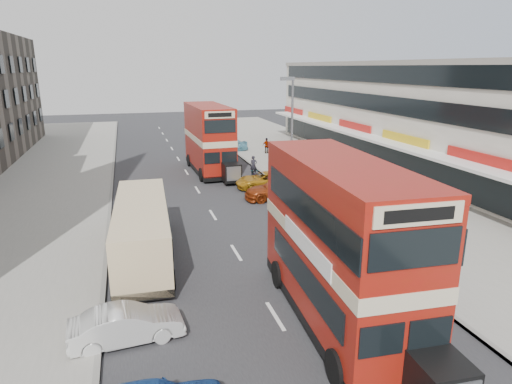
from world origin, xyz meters
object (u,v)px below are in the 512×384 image
object	(u,v)px
coach	(142,228)
car_right_a	(279,189)
car_right_b	(266,180)
pedestrian_near	(319,187)
car_left_front	(127,325)
car_right_c	(227,145)
bus_main	(340,243)
street_lamp	(291,125)
pedestrian_far	(266,146)
bus_second	(209,138)
cyclist	(254,171)

from	to	relation	value
coach	car_right_a	xyz separation A→B (m)	(9.42, 7.38, -0.76)
car_right_b	pedestrian_near	bearing A→B (deg)	29.90
car_left_front	car_right_b	xyz separation A→B (m)	(10.20, 17.07, 0.02)
car_right_a	car_right_c	xyz separation A→B (m)	(0.45, 18.15, 0.03)
bus_main	pedestrian_near	world-z (taller)	bus_main
car_left_front	bus_main	bearing A→B (deg)	-100.57
street_lamp	pedestrian_far	size ratio (longest dim) A/B	5.15
car_right_b	pedestrian_far	size ratio (longest dim) A/B	2.87
car_right_a	car_right_b	bearing A→B (deg)	-176.66
coach	car_left_front	bearing A→B (deg)	-94.34
car_right_a	car_right_c	bearing A→B (deg)	-179.12
car_right_c	pedestrian_near	world-z (taller)	pedestrian_near
street_lamp	pedestrian_near	bearing A→B (deg)	-79.31
car_right_b	pedestrian_far	distance (m)	13.34
car_left_front	pedestrian_far	size ratio (longest dim) A/B	2.34
bus_second	car_right_a	size ratio (longest dim) A/B	2.08
car_left_front	pedestrian_near	size ratio (longest dim) A/B	1.84
bus_second	car_right_b	distance (m)	7.64
car_right_c	pedestrian_far	xyz separation A→B (m)	(3.55, -2.58, 0.21)
street_lamp	car_left_front	bearing A→B (deg)	-126.09
bus_main	bus_second	size ratio (longest dim) A/B	1.03
coach	car_right_a	size ratio (longest dim) A/B	1.97
car_right_b	car_right_c	distance (m)	15.30
bus_main	bus_second	bearing A→B (deg)	-86.67
car_left_front	cyclist	size ratio (longest dim) A/B	1.93
cyclist	bus_second	bearing A→B (deg)	135.81
bus_second	cyclist	distance (m)	5.19
bus_second	car_right_c	xyz separation A→B (m)	(3.51, 8.64, -2.17)
bus_main	car_right_c	distance (m)	33.33
street_lamp	bus_second	world-z (taller)	street_lamp
street_lamp	coach	bearing A→B (deg)	-139.65
car_right_b	bus_second	bearing A→B (deg)	-151.00
bus_second	pedestrian_near	bearing A→B (deg)	113.27
street_lamp	car_right_b	xyz separation A→B (m)	(-1.51, 1.00, -4.16)
bus_second	car_right_b	size ratio (longest dim) A/B	2.22
street_lamp	cyclist	xyz separation A→B (m)	(-1.63, 3.96, -4.14)
car_left_front	cyclist	world-z (taller)	cyclist
car_right_c	pedestrian_near	xyz separation A→B (m)	(1.71, -19.98, 0.43)
pedestrian_near	coach	bearing A→B (deg)	16.13
car_left_front	cyclist	bearing A→B (deg)	-31.61
car_left_front	cyclist	xyz separation A→B (m)	(10.09, 20.03, 0.04)
street_lamp	coach	xyz separation A→B (m)	(-10.88, -9.24, -3.32)
coach	car_left_front	distance (m)	6.93
street_lamp	car_right_a	size ratio (longest dim) A/B	1.69
bus_second	coach	distance (m)	18.10
street_lamp	car_left_front	distance (m)	20.32
cyclist	street_lamp	bearing A→B (deg)	-59.99
car_right_b	car_right_c	size ratio (longest dim) A/B	1.06
car_right_c	pedestrian_far	size ratio (longest dim) A/B	2.71
pedestrian_far	cyclist	xyz separation A→B (m)	(-4.17, -9.74, -0.29)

